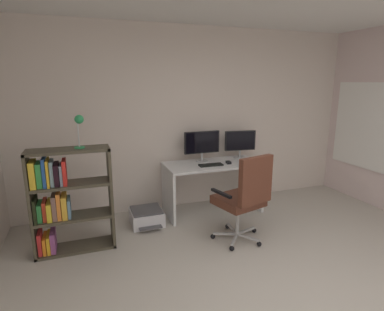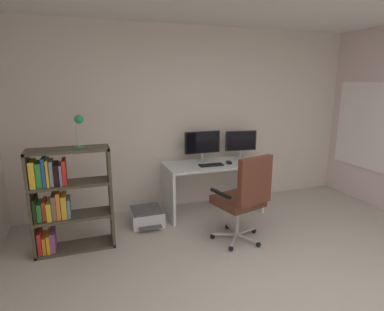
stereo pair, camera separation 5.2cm
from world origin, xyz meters
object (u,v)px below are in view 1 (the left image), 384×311
Objects in this scene: keyboard at (211,165)px; desk_lamp at (79,125)px; monitor_secondary at (240,142)px; office_chair at (245,195)px; desk at (213,176)px; printer at (147,217)px; monitor_main at (202,143)px; bookshelf at (62,200)px; computer_mouse at (229,162)px.

desk_lamp reaches higher than keyboard.
office_chair is (-0.55, -1.17, -0.39)m from monitor_secondary.
desk is 2.88× the size of monitor_secondary.
printer is (-0.94, 0.01, -0.65)m from keyboard.
desk_lamp is at bearing -164.58° from monitor_secondary.
monitor_main is at bearing 94.19° from office_chair.
desk is at bearing 58.20° from keyboard.
monitor_main is 0.49× the size of office_chair.
bookshelf is (-2.56, -0.64, -0.39)m from monitor_secondary.
monitor_main is at bearing -180.00° from monitor_secondary.
monitor_secondary is 1.35m from office_chair.
monitor_main is at bearing 98.59° from keyboard.
printer is (0.77, 0.37, -1.35)m from desk_lamp.
office_chair reaches higher than computer_mouse.
keyboard reaches higher than desk.
desk is 0.32m from computer_mouse.
office_chair is (0.06, -0.89, -0.15)m from keyboard.
keyboard is at bearing 93.61° from office_chair.
keyboard is 0.29m from computer_mouse.
monitor_secondary reaches higher than computer_mouse.
keyboard is (-0.61, -0.28, -0.25)m from monitor_secondary.
monitor_secondary is at bearing 14.02° from bookshelf.
bookshelf is at bearing -166.54° from desk.
desk is 2.58× the size of monitor_main.
monitor_main reaches higher than office_chair.
office_chair reaches higher than printer.
printer is (-0.91, -0.27, -0.91)m from monitor_main.
office_chair reaches higher than desk.
computer_mouse is at bearing -141.11° from monitor_secondary.
printer is (-1.00, 0.90, -0.50)m from office_chair.
keyboard is at bearing 10.53° from bookshelf.
monitor_main is 2.07m from bookshelf.
keyboard is 3.40× the size of computer_mouse.
monitor_main reaches higher than computer_mouse.
office_chair is at bearing -16.54° from desk_lamp.
printer is at bearing 25.72° from desk_lamp.
computer_mouse is 2.15m from desk_lamp.
desk is 2.10m from bookshelf.
monitor_main reaches higher than keyboard.
monitor_secondary is at bearing 47.52° from computer_mouse.
keyboard is 1.89m from desk_lamp.
office_chair is 0.92× the size of bookshelf.
monitor_main reaches higher than printer.
office_chair is (-0.23, -0.91, -0.16)m from computer_mouse.
keyboard reaches higher than printer.
computer_mouse is (-0.32, -0.26, -0.24)m from monitor_secondary.
monitor_main is 1.32m from printer.
monitor_secondary is at bearing 16.20° from desk.
desk is at bearing -163.80° from monitor_secondary.
monitor_secondary is 0.41× the size of bookshelf.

